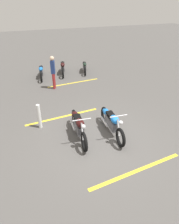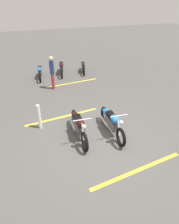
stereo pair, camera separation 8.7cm
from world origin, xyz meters
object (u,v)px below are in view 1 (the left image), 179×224
at_px(motorcycle_dark_foreground, 78,125).
at_px(motorcycle_row_center, 41,71).
at_px(motorcycle_row_left, 63,67).
at_px(bollard_post, 39,116).
at_px(motorcycle_bright_foreground, 111,122).
at_px(bystander_near_row, 53,71).
at_px(motorcycle_row_far_left, 85,67).

relative_size(motorcycle_dark_foreground, motorcycle_row_center, 1.10).
relative_size(motorcycle_row_left, bollard_post, 2.15).
bearing_deg(motorcycle_row_center, motorcycle_dark_foreground, 12.06).
height_order(motorcycle_bright_foreground, motorcycle_row_left, motorcycle_bright_foreground).
bearing_deg(motorcycle_bright_foreground, motorcycle_row_left, -175.34).
distance_m(bystander_near_row, bollard_post, 3.97).
distance_m(motorcycle_dark_foreground, motorcycle_row_far_left, 7.33).
relative_size(motorcycle_bright_foreground, motorcycle_row_center, 1.11).
distance_m(motorcycle_row_left, bystander_near_row, 2.57).
bearing_deg(bystander_near_row, bollard_post, 91.36).
relative_size(motorcycle_dark_foreground, motorcycle_row_far_left, 1.21).
xyz_separation_m(motorcycle_dark_foreground, motorcycle_row_far_left, (6.79, -2.77, -0.07)).
xyz_separation_m(motorcycle_bright_foreground, bollard_post, (1.30, 2.42, 0.03)).
distance_m(motorcycle_bright_foreground, motorcycle_row_far_left, 7.20).
relative_size(motorcycle_row_far_left, motorcycle_row_left, 0.86).
relative_size(motorcycle_dark_foreground, bystander_near_row, 1.24).
distance_m(motorcycle_bright_foreground, bollard_post, 2.74).
bearing_deg(bystander_near_row, motorcycle_row_far_left, -119.20).
bearing_deg(motorcycle_row_left, motorcycle_bright_foreground, 13.95).
bearing_deg(motorcycle_row_center, motorcycle_row_left, 110.26).
distance_m(motorcycle_row_far_left, motorcycle_row_left, 1.47).
distance_m(motorcycle_bright_foreground, motorcycle_dark_foreground, 1.23).
distance_m(motorcycle_dark_foreground, bystander_near_row, 4.78).
relative_size(motorcycle_bright_foreground, motorcycle_dark_foreground, 1.00).
height_order(motorcycle_dark_foreground, motorcycle_row_left, motorcycle_dark_foreground).
height_order(motorcycle_row_far_left, motorcycle_row_left, motorcycle_row_left).
relative_size(motorcycle_row_far_left, bollard_post, 1.86).
distance_m(motorcycle_dark_foreground, motorcycle_row_center, 6.76).
distance_m(motorcycle_dark_foreground, bollard_post, 1.61).
relative_size(motorcycle_bright_foreground, bollard_post, 2.24).
height_order(motorcycle_row_left, motorcycle_row_center, motorcycle_row_left).
height_order(motorcycle_row_far_left, bystander_near_row, bystander_near_row).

